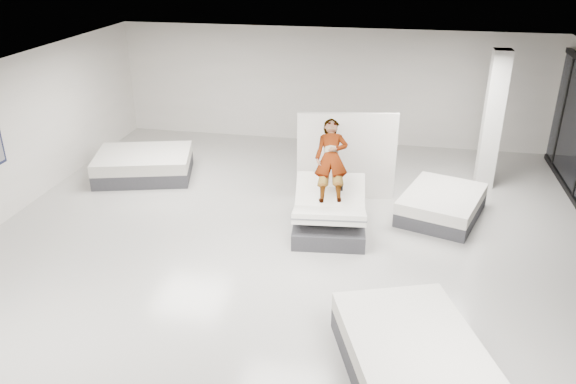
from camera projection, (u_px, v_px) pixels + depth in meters
The scene contains 9 objects.
room at pixel (280, 185), 9.42m from camera, with size 14.00×14.04×3.20m.
hero_bed at pixel (329, 214), 11.20m from camera, with size 1.58×1.98×1.10m.
person at pixel (331, 170), 11.13m from camera, with size 0.66×0.43×1.81m, color slate.
remote at pixel (342, 188), 10.89m from camera, with size 0.05×0.14×0.03m, color black.
divider_panel at pixel (346, 157), 12.36m from camera, with size 2.18×0.10×1.98m, color white.
flat_bed_right_far at pixel (442, 205), 11.81m from camera, with size 1.99×2.30×0.53m.
flat_bed_right_near at pixel (410, 353), 7.53m from camera, with size 2.31×2.65×0.61m.
flat_bed_left_far at pixel (144, 165), 13.76m from camera, with size 2.60×2.21×0.61m.
column at pixel (492, 121), 12.74m from camera, with size 0.40×0.40×3.20m, color silver.
Camera 1 is at (1.78, -8.43, 5.40)m, focal length 35.00 mm.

